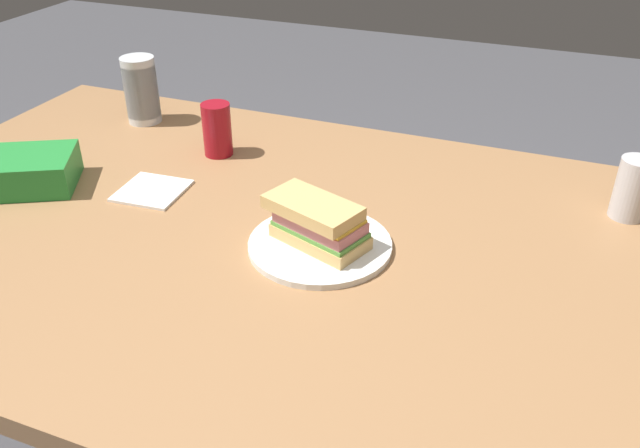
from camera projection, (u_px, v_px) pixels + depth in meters
The scene contains 8 objects.
dining_table at pixel (303, 271), 1.25m from camera, with size 1.86×1.07×0.72m.
paper_plate at pixel (320, 245), 1.19m from camera, with size 0.26×0.26×0.01m, color white.
sandwich at pixel (318, 222), 1.17m from camera, with size 0.20×0.14×0.08m.
soda_can_red at pixel (217, 129), 1.50m from camera, with size 0.07×0.07×0.12m, color maroon.
chip_bag at pixel (18, 171), 1.38m from camera, with size 0.23×0.15×0.07m, color #268C38.
plastic_cup_stack at pixel (141, 90), 1.66m from camera, with size 0.08×0.08×0.17m.
soda_can_silver at pixel (632, 189), 1.26m from camera, with size 0.07×0.07×0.12m, color silver.
paper_napkin at pixel (152, 191), 1.37m from camera, with size 0.13×0.13×0.01m, color white.
Camera 1 is at (-0.41, 0.94, 1.38)m, focal length 36.98 mm.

